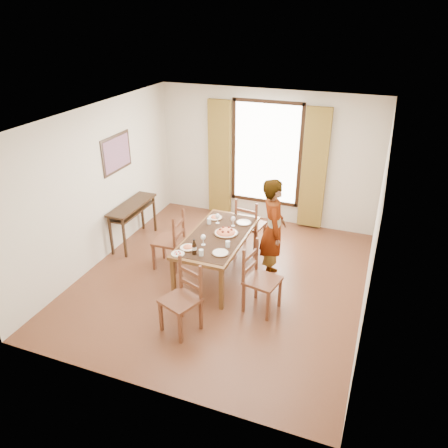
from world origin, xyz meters
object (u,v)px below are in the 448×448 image
(dining_table, at_px, (218,239))
(man, at_px, (273,230))
(console_table, at_px, (132,210))
(pasta_platter, at_px, (226,231))

(dining_table, distance_m, man, 0.91)
(console_table, height_order, pasta_platter, pasta_platter)
(dining_table, bearing_deg, pasta_platter, 38.97)
(console_table, relative_size, pasta_platter, 3.00)
(dining_table, bearing_deg, console_table, 165.46)
(console_table, relative_size, man, 0.69)
(dining_table, xyz_separation_m, pasta_platter, (0.11, 0.09, 0.12))
(dining_table, relative_size, pasta_platter, 4.59)
(dining_table, distance_m, pasta_platter, 0.18)
(console_table, distance_m, man, 2.77)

